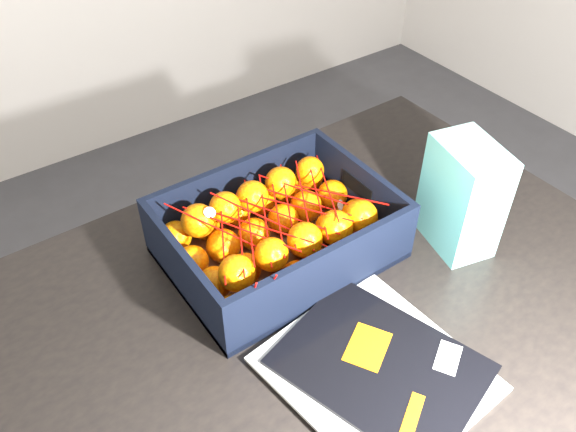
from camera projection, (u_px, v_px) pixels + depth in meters
table at (301, 345)px, 1.02m from camera, size 1.21×0.81×0.75m
magazine_stack at (378, 368)px, 0.86m from camera, size 0.30×0.33×0.02m
produce_crate at (278, 238)px, 1.02m from camera, size 0.38×0.28×0.12m
clementine_heap at (279, 231)px, 1.01m from camera, size 0.36×0.26×0.10m
mesh_net at (277, 215)px, 0.97m from camera, size 0.31×0.25×0.09m
retail_carton at (462, 196)px, 1.01m from camera, size 0.12×0.15×0.20m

